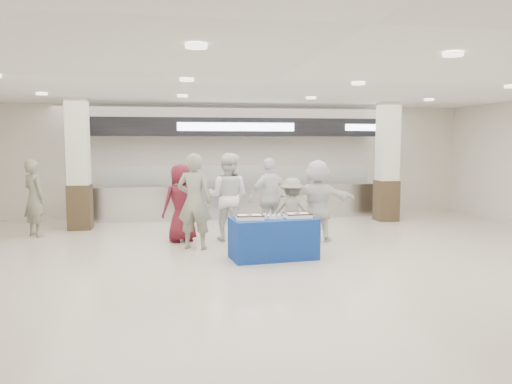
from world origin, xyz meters
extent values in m
plane|color=beige|center=(0.00, 0.00, 0.00)|extent=(14.00, 14.00, 0.00)
cube|color=silver|center=(0.00, 5.40, 0.45)|extent=(8.00, 0.80, 0.90)
cube|color=silver|center=(0.00, 5.40, 0.92)|extent=(8.00, 0.85, 0.04)
cube|color=white|center=(0.00, 5.10, 1.25)|extent=(7.60, 0.02, 0.50)
cube|color=black|center=(0.00, 5.40, 2.55)|extent=(8.40, 0.70, 0.50)
cube|color=white|center=(0.00, 5.04, 2.55)|extent=(3.20, 0.03, 0.22)
cube|color=white|center=(3.80, 5.04, 2.55)|extent=(1.40, 0.03, 0.18)
cube|color=#362818|center=(-4.00, 4.20, 0.55)|extent=(0.55, 0.55, 1.10)
cube|color=silver|center=(-4.00, 4.20, 2.15)|extent=(0.50, 0.50, 2.10)
cube|color=#362818|center=(4.00, 4.20, 0.55)|extent=(0.55, 0.55, 1.10)
cube|color=silver|center=(4.00, 4.20, 2.15)|extent=(0.50, 0.50, 2.10)
cube|color=navy|center=(0.05, 0.37, 0.38)|extent=(1.62, 0.94, 0.75)
cube|color=white|center=(-0.40, 0.32, 0.79)|extent=(0.49, 0.38, 0.08)
cube|color=#442813|center=(-0.40, 0.32, 0.84)|extent=(0.49, 0.38, 0.02)
cylinder|color=#B1191A|center=(-0.40, 0.32, 0.83)|extent=(0.11, 0.11, 0.01)
cube|color=white|center=(0.52, 0.39, 0.79)|extent=(0.49, 0.40, 0.07)
cube|color=#442813|center=(0.52, 0.39, 0.84)|extent=(0.49, 0.40, 0.02)
cylinder|color=#B1191A|center=(0.52, 0.39, 0.83)|extent=(0.11, 0.11, 0.01)
cube|color=#AAABAF|center=(0.01, 0.32, 0.76)|extent=(0.53, 0.45, 0.02)
imported|color=maroon|center=(-1.58, 2.23, 0.84)|extent=(0.96, 0.80, 1.68)
imported|color=slate|center=(-1.33, 1.45, 0.96)|extent=(0.82, 0.67, 1.93)
imported|color=white|center=(-0.56, 2.25, 0.95)|extent=(1.14, 1.03, 1.90)
imported|color=white|center=(0.37, 2.21, 0.90)|extent=(1.13, 0.72, 1.80)
imported|color=slate|center=(0.69, 1.49, 0.70)|extent=(1.03, 0.81, 1.40)
imported|color=white|center=(1.32, 1.79, 0.88)|extent=(1.72, 0.87, 1.77)
imported|color=slate|center=(-4.85, 3.42, 0.88)|extent=(0.75, 0.75, 1.76)
camera|label=1|loc=(-1.80, -8.50, 2.15)|focal=35.00mm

